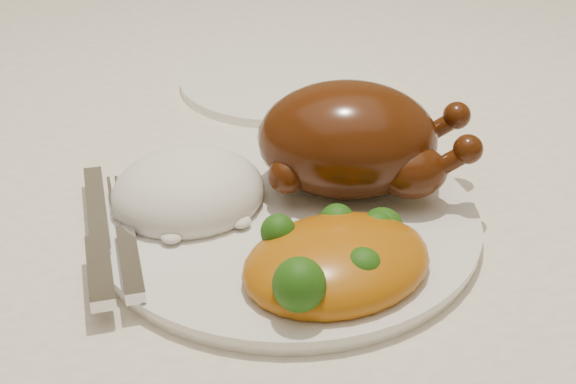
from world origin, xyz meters
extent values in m
cube|color=brown|center=(0.00, 0.00, 0.74)|extent=(1.60, 0.90, 0.04)
cube|color=white|center=(0.00, 0.00, 0.76)|extent=(1.72, 1.02, 0.01)
cube|color=white|center=(0.00, 0.51, 0.68)|extent=(1.72, 0.01, 0.18)
cylinder|color=white|center=(0.07, -0.14, 0.77)|extent=(0.35, 0.35, 0.01)
cylinder|color=white|center=(0.12, 0.12, 0.77)|extent=(0.25, 0.25, 0.01)
ellipsoid|color=#4E2008|center=(0.12, -0.12, 0.82)|extent=(0.16, 0.14, 0.09)
ellipsoid|color=#4E2008|center=(0.11, -0.12, 0.84)|extent=(0.08, 0.07, 0.04)
ellipsoid|color=#4E2008|center=(0.16, -0.16, 0.81)|extent=(0.05, 0.04, 0.04)
sphere|color=#4E2008|center=(0.20, -0.17, 0.83)|extent=(0.02, 0.02, 0.02)
ellipsoid|color=#4E2008|center=(0.18, -0.10, 0.81)|extent=(0.05, 0.04, 0.04)
sphere|color=#4E2008|center=(0.22, -0.11, 0.83)|extent=(0.02, 0.02, 0.02)
sphere|color=#4E2008|center=(0.07, -0.14, 0.81)|extent=(0.03, 0.03, 0.03)
sphere|color=#4E2008|center=(0.09, -0.07, 0.81)|extent=(0.03, 0.03, 0.03)
ellipsoid|color=white|center=(0.00, -0.11, 0.79)|extent=(0.13, 0.13, 0.06)
ellipsoid|color=#AF610B|center=(0.08, -0.23, 0.79)|extent=(0.15, 0.13, 0.05)
ellipsoid|color=#AF610B|center=(0.12, -0.22, 0.79)|extent=(0.06, 0.05, 0.03)
ellipsoid|color=#123508|center=(0.05, -0.26, 0.81)|extent=(0.03, 0.03, 0.04)
ellipsoid|color=#123508|center=(0.05, -0.20, 0.80)|extent=(0.02, 0.02, 0.03)
ellipsoid|color=#123508|center=(0.13, -0.20, 0.79)|extent=(0.03, 0.03, 0.03)
ellipsoid|color=#123508|center=(0.10, -0.19, 0.80)|extent=(0.03, 0.03, 0.02)
ellipsoid|color=#123508|center=(0.12, -0.20, 0.80)|extent=(0.02, 0.02, 0.02)
ellipsoid|color=#123508|center=(0.10, -0.25, 0.79)|extent=(0.04, 0.04, 0.04)
ellipsoid|color=#123508|center=(0.08, -0.26, 0.80)|extent=(0.03, 0.03, 0.02)
ellipsoid|color=#123508|center=(0.09, -0.25, 0.80)|extent=(0.03, 0.03, 0.02)
cube|color=silver|center=(-0.07, -0.11, 0.78)|extent=(0.02, 0.12, 0.00)
cube|color=silver|center=(-0.07, -0.19, 0.79)|extent=(0.02, 0.08, 0.01)
cube|color=silver|center=(-0.05, -0.19, 0.79)|extent=(0.02, 0.08, 0.01)
cube|color=silver|center=(-0.05, -0.11, 0.79)|extent=(0.02, 0.09, 0.00)
camera|label=1|loc=(-0.05, -0.65, 1.11)|focal=50.00mm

